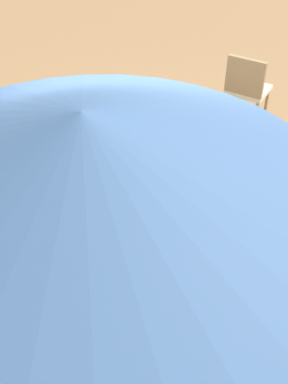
# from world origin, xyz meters

# --- Properties ---
(ground_plane) EXTENTS (16.00, 16.00, 0.00)m
(ground_plane) POSITION_xyz_m (0.00, 0.00, 0.00)
(ground_plane) COLOR olive
(round_bed) EXTENTS (2.45, 2.45, 0.50)m
(round_bed) POSITION_xyz_m (0.00, 0.00, 0.25)
(round_bed) COLOR #4C726B
(round_bed) RESTS_ON ground_plane
(throw_pillow_0) EXTENTS (0.42, 0.32, 0.15)m
(throw_pillow_0) POSITION_xyz_m (-0.13, 0.91, 0.57)
(throw_pillow_0) COLOR silver
(throw_pillow_0) RESTS_ON round_bed
(throw_pillow_1) EXTENTS (0.44, 0.36, 0.17)m
(throw_pillow_1) POSITION_xyz_m (-0.77, 0.42, 0.58)
(throw_pillow_1) COLOR beige
(throw_pillow_1) RESTS_ON round_bed
(throw_pillow_2) EXTENTS (0.53, 0.38, 0.17)m
(throw_pillow_2) POSITION_xyz_m (-0.75, -0.35, 0.58)
(throw_pillow_2) COLOR beige
(throw_pillow_2) RESTS_ON round_bed
(patio_chair) EXTENTS (0.72, 0.72, 0.98)m
(patio_chair) POSITION_xyz_m (1.43, -1.90, 0.56)
(patio_chair) COLOR #997A56
(patio_chair) RESTS_ON ground_plane
(patio_umbrella) EXTENTS (2.55, 2.55, 2.54)m
(patio_umbrella) POSITION_xyz_m (-2.00, 0.91, 2.30)
(patio_umbrella) COLOR #262628
(patio_umbrella) RESTS_ON ground_plane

